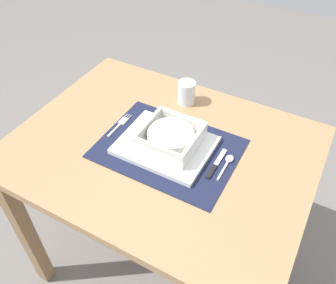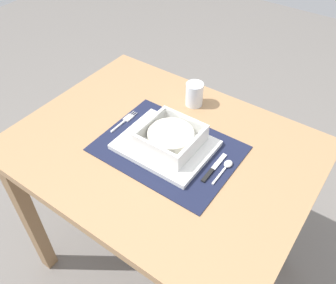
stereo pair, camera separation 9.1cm
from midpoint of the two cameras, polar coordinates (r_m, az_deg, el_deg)
name	(u,v)px [view 1 (the left image)]	position (r m, az deg, el deg)	size (l,w,h in m)	color
ground_plane	(164,260)	(1.71, -2.32, -18.52)	(6.00, 6.00, 0.00)	slate
dining_table	(162,169)	(1.20, -3.16, -4.52)	(0.93, 0.72, 0.73)	#A37A51
placemat	(168,149)	(1.11, -2.34, -1.16)	(0.43, 0.32, 0.00)	#191E38
serving_plate	(166,145)	(1.11, -2.69, -0.51)	(0.28, 0.22, 0.02)	white
porridge_bowl	(170,138)	(1.08, -1.99, 0.61)	(0.17, 0.17, 0.06)	white
fork	(121,123)	(1.20, -9.72, 2.87)	(0.02, 0.13, 0.00)	silver
spoon	(228,161)	(1.07, 7.28, -3.16)	(0.02, 0.11, 0.01)	silver
butter_knife	(215,165)	(1.05, 5.20, -3.84)	(0.01, 0.13, 0.01)	black
drinking_glass	(186,94)	(1.26, 0.93, 7.70)	(0.06, 0.06, 0.08)	white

